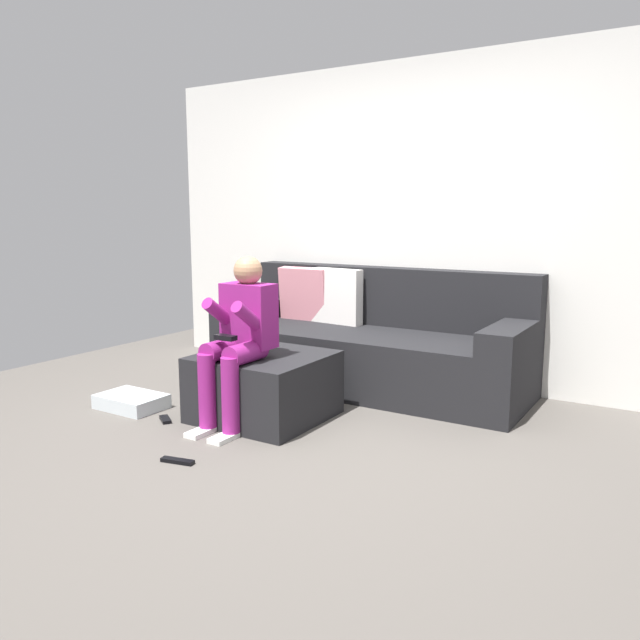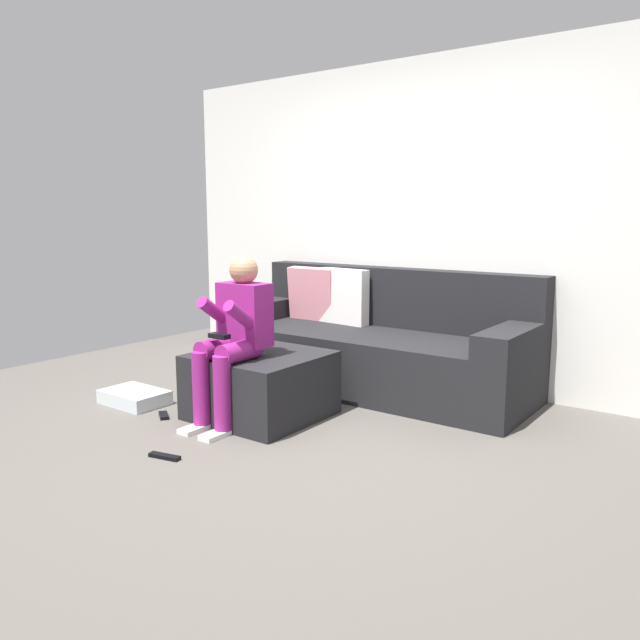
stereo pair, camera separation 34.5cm
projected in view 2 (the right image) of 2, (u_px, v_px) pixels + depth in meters
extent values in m
plane|color=#544F49|center=(260.00, 452.00, 3.60)|extent=(6.24, 6.24, 0.00)
cube|color=silver|center=(425.00, 224.00, 4.97)|extent=(4.80, 0.10, 2.53)
cube|color=black|center=(372.00, 361.00, 4.84)|extent=(2.43, 0.90, 0.45)
cube|color=black|center=(395.00, 297.00, 5.05)|extent=(2.43, 0.19, 0.47)
cube|color=black|center=(264.00, 309.00, 5.43)|extent=(0.25, 0.90, 0.16)
cube|color=black|center=(513.00, 339.00, 4.16)|extent=(0.25, 0.90, 0.16)
cube|color=pink|center=(313.00, 294.00, 5.34)|extent=(0.45, 0.14, 0.45)
cube|color=white|center=(344.00, 296.00, 5.15)|extent=(0.46, 0.15, 0.45)
cube|color=black|center=(261.00, 385.00, 4.20)|extent=(0.79, 0.77, 0.43)
cube|color=#8C1E72|center=(245.00, 314.00, 4.07)|extent=(0.34, 0.19, 0.41)
sphere|color=tan|center=(244.00, 270.00, 4.02)|extent=(0.18, 0.18, 0.18)
cylinder|color=#8C1E72|center=(218.00, 348.00, 4.04)|extent=(0.13, 0.31, 0.13)
cylinder|color=#8C1E72|center=(201.00, 388.00, 3.95)|extent=(0.11, 0.11, 0.47)
cube|color=white|center=(195.00, 429.00, 3.94)|extent=(0.10, 0.22, 0.03)
cylinder|color=#8C1E72|center=(218.00, 314.00, 4.05)|extent=(0.08, 0.32, 0.26)
cylinder|color=#8C1E72|center=(239.00, 351.00, 3.93)|extent=(0.13, 0.31, 0.13)
cylinder|color=#8C1E72|center=(222.00, 393.00, 3.84)|extent=(0.11, 0.11, 0.47)
cube|color=white|center=(217.00, 435.00, 3.84)|extent=(0.10, 0.22, 0.03)
cylinder|color=#8C1E72|center=(245.00, 319.00, 3.90)|extent=(0.08, 0.34, 0.27)
cube|color=black|center=(219.00, 336.00, 3.90)|extent=(0.14, 0.06, 0.03)
cube|color=silver|center=(135.00, 397.00, 4.50)|extent=(0.46, 0.32, 0.10)
cube|color=black|center=(165.00, 456.00, 3.50)|extent=(0.20, 0.08, 0.02)
cube|color=black|center=(164.00, 415.00, 4.21)|extent=(0.15, 0.13, 0.02)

